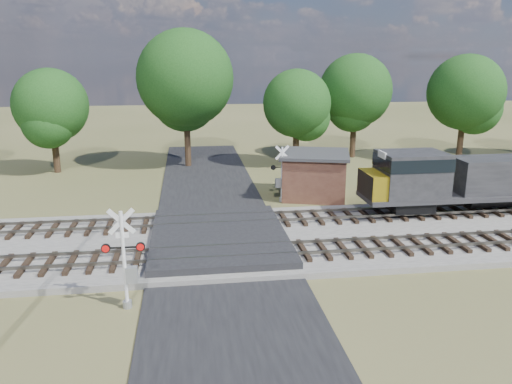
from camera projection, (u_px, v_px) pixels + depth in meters
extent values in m
plane|color=#484B28|center=(220.00, 247.00, 25.93)|extent=(160.00, 160.00, 0.00)
cube|color=gray|center=(399.00, 232.00, 27.69)|extent=(140.00, 10.00, 0.30)
cube|color=black|center=(220.00, 246.00, 25.92)|extent=(7.00, 60.00, 0.08)
cube|color=#262628|center=(219.00, 238.00, 26.33)|extent=(7.00, 9.00, 0.62)
cube|color=black|center=(264.00, 252.00, 24.18)|extent=(44.00, 2.60, 0.18)
cube|color=#5D584F|center=(426.00, 246.00, 24.50)|extent=(140.00, 0.08, 0.15)
cube|color=#5D584F|center=(414.00, 236.00, 25.88)|extent=(140.00, 0.08, 0.15)
cube|color=black|center=(251.00, 220.00, 28.96)|extent=(44.00, 2.60, 0.18)
cube|color=#5D584F|center=(387.00, 215.00, 29.28)|extent=(140.00, 0.08, 0.15)
cube|color=#5D584F|center=(378.00, 208.00, 30.65)|extent=(140.00, 0.08, 0.15)
cylinder|color=silver|center=(124.00, 261.00, 19.15)|extent=(0.14, 0.14, 3.99)
cylinder|color=gray|center=(127.00, 304.00, 19.63)|extent=(0.36, 0.36, 0.30)
cube|color=silver|center=(121.00, 221.00, 18.73)|extent=(1.04, 0.04, 1.04)
cube|color=silver|center=(121.00, 221.00, 18.73)|extent=(1.04, 0.04, 1.04)
cube|color=silver|center=(122.00, 235.00, 18.87)|extent=(0.50, 0.03, 0.22)
cube|color=black|center=(123.00, 247.00, 19.00)|extent=(1.59, 0.06, 0.06)
cylinder|color=red|center=(106.00, 248.00, 18.92)|extent=(0.36, 0.10, 0.36)
cylinder|color=red|center=(141.00, 247.00, 19.09)|extent=(0.36, 0.10, 0.36)
cube|color=gray|center=(132.00, 275.00, 19.34)|extent=(0.45, 0.30, 0.65)
cylinder|color=silver|center=(282.00, 175.00, 33.57)|extent=(0.13, 0.13, 3.77)
cylinder|color=gray|center=(282.00, 199.00, 34.03)|extent=(0.34, 0.34, 0.28)
cube|color=silver|center=(282.00, 153.00, 33.18)|extent=(0.99, 0.13, 0.99)
cube|color=silver|center=(282.00, 153.00, 33.18)|extent=(0.99, 0.13, 0.99)
cube|color=silver|center=(282.00, 160.00, 33.31)|extent=(0.47, 0.07, 0.21)
cube|color=black|center=(282.00, 167.00, 33.44)|extent=(1.51, 0.20, 0.06)
cylinder|color=red|center=(291.00, 167.00, 33.57)|extent=(0.35, 0.13, 0.34)
cylinder|color=red|center=(273.00, 168.00, 33.30)|extent=(0.35, 0.13, 0.34)
cube|color=gray|center=(278.00, 183.00, 33.67)|extent=(0.45, 0.32, 0.61)
cube|color=#47281E|center=(314.00, 176.00, 34.93)|extent=(5.19, 5.19, 2.94)
cube|color=#313133|center=(315.00, 154.00, 34.52)|extent=(5.71, 5.71, 0.21)
cylinder|color=black|center=(55.00, 147.00, 42.08)|extent=(0.56, 0.56, 4.35)
sphere|color=#153A12|center=(51.00, 105.00, 41.16)|extent=(6.10, 6.10, 6.10)
cylinder|color=black|center=(187.00, 133.00, 44.16)|extent=(0.56, 0.56, 5.97)
sphere|color=#153A12|center=(185.00, 78.00, 42.90)|extent=(8.36, 8.36, 8.36)
cylinder|color=black|center=(296.00, 142.00, 44.80)|extent=(0.56, 0.56, 4.29)
sphere|color=#153A12|center=(297.00, 103.00, 43.90)|extent=(6.01, 6.01, 6.01)
cylinder|color=black|center=(353.00, 132.00, 48.47)|extent=(0.56, 0.56, 4.95)
sphere|color=#153A12|center=(355.00, 91.00, 47.43)|extent=(6.93, 6.93, 6.93)
cylinder|color=black|center=(461.00, 135.00, 46.69)|extent=(0.56, 0.56, 4.92)
sphere|color=#153A12|center=(466.00, 92.00, 45.66)|extent=(6.89, 6.89, 6.89)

